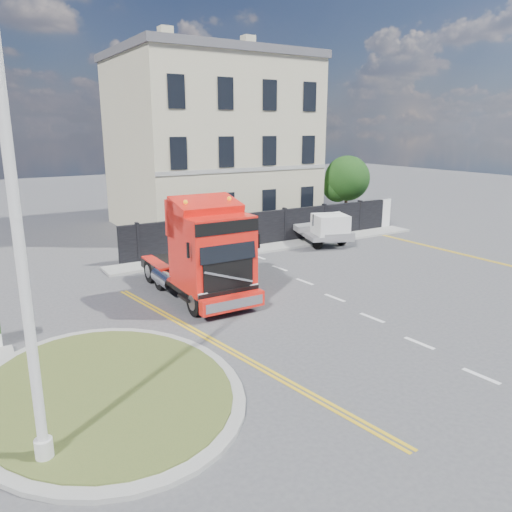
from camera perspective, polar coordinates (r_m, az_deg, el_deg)
ground at (r=19.12m, az=1.43°, el=-6.01°), size 120.00×120.00×0.00m
traffic_island at (r=13.97m, az=-16.76°, el=-14.41°), size 6.80×6.80×0.17m
hoarding_fence at (r=29.59m, az=2.55°, el=3.36°), size 18.80×0.25×2.00m
georgian_building at (r=35.25m, az=-5.17°, el=12.90°), size 12.30×10.30×12.80m
tree at (r=36.50m, az=10.12°, el=8.50°), size 3.20×3.20×4.80m
pavement_far at (r=28.76m, az=2.63°, el=1.11°), size 20.00×1.60×0.12m
truck at (r=19.67m, az=-5.84°, el=0.01°), size 2.60×6.75×4.02m
flatbed_pickup at (r=29.27m, az=7.79°, el=3.16°), size 3.14×4.96×1.90m
lamppost_island at (r=10.01m, az=-25.55°, el=2.19°), size 0.28×0.57×9.21m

